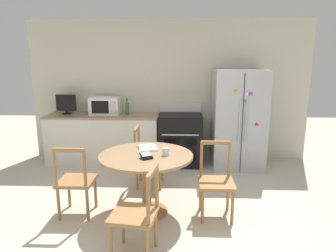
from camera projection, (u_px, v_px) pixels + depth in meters
ground_plane at (160, 231)px, 3.35m from camera, size 14.00×14.00×0.00m
back_wall at (169, 91)px, 5.66m from camera, size 5.20×0.10×2.60m
kitchen_counter at (104, 139)px, 5.54m from camera, size 2.04×0.64×0.90m
refrigerator at (238, 119)px, 5.26m from camera, size 0.88×0.80×1.72m
oven_range at (180, 139)px, 5.45m from camera, size 0.77×0.68×1.08m
microwave at (105, 106)px, 5.46m from camera, size 0.53×0.38×0.32m
countertop_tv at (66, 104)px, 5.49m from camera, size 0.36×0.16×0.36m
counter_bottle at (127, 109)px, 5.41m from camera, size 0.07×0.07×0.31m
dining_table at (146, 167)px, 3.63m from camera, size 1.14×1.14×0.76m
dining_chair_near at (137, 215)px, 2.84m from camera, size 0.48×0.48×0.90m
dining_chair_left at (76, 181)px, 3.61m from camera, size 0.42×0.42×0.90m
dining_chair_far at (148, 158)px, 4.50m from camera, size 0.43×0.43×0.90m
dining_chair_right at (216, 182)px, 3.60m from camera, size 0.42×0.42×0.90m
candle_glass at (166, 152)px, 3.57m from camera, size 0.08×0.08×0.09m
wallet at (146, 156)px, 3.45m from camera, size 0.17×0.17×0.07m
mail_stack at (148, 148)px, 3.84m from camera, size 0.30×0.35×0.02m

